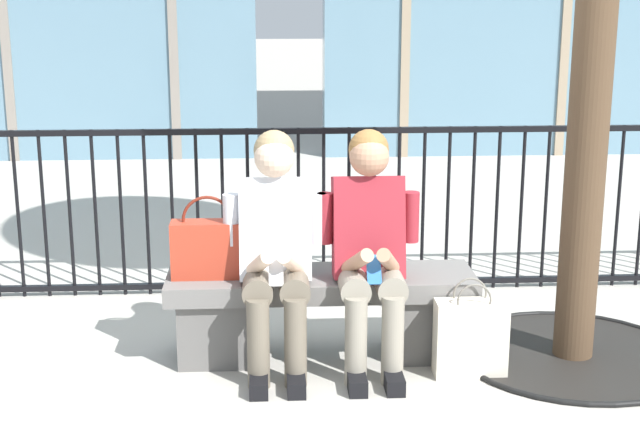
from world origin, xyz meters
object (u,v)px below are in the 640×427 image
seated_person_with_phone (275,245)px  shopping_bag (471,337)px  handbag_on_bench (208,248)px  stone_bench (321,307)px  seated_person_companion (370,243)px

seated_person_with_phone → shopping_bag: bearing=-10.1°
handbag_on_bench → shopping_bag: (1.31, -0.29, -0.40)m
stone_bench → seated_person_companion: 0.47m
seated_person_companion → shopping_bag: size_ratio=2.43×
handbag_on_bench → shopping_bag: size_ratio=0.86×
seated_person_with_phone → seated_person_companion: size_ratio=1.00×
seated_person_companion → shopping_bag: (0.49, -0.17, -0.45)m
stone_bench → seated_person_with_phone: (-0.24, -0.13, 0.38)m
seated_person_companion → shopping_bag: bearing=-19.4°
stone_bench → shopping_bag: 0.79m
stone_bench → seated_person_with_phone: bearing=-151.5°
shopping_bag → seated_person_with_phone: bearing=169.9°
stone_bench → shopping_bag: size_ratio=3.21×
seated_person_with_phone → shopping_bag: 1.08m
seated_person_companion → handbag_on_bench: seated_person_companion is taller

